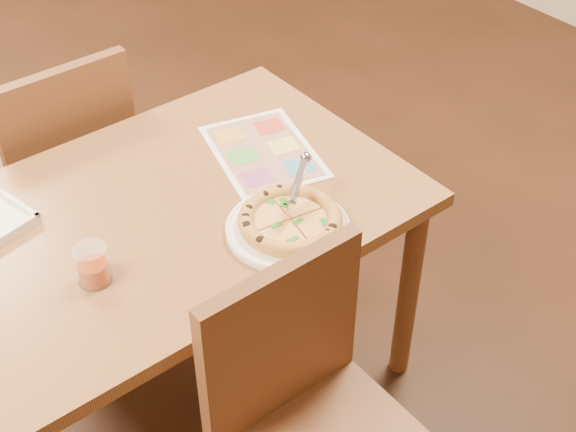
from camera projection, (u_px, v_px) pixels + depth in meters
dining_table at (162, 235)px, 2.11m from camera, size 1.30×0.85×0.72m
chair_near at (306, 398)px, 1.80m from camera, size 0.42×0.42×0.47m
chair_far at (63, 152)px, 2.52m from camera, size 0.42×0.42×0.47m
plate at (288, 229)px, 1.99m from camera, size 0.36×0.36×0.02m
pizza at (290, 220)px, 1.98m from camera, size 0.26×0.26×0.04m
pizza_cutter at (297, 187)px, 1.98m from camera, size 0.15×0.11×0.10m
glass_tumbler at (93, 267)px, 1.84m from camera, size 0.08×0.08×0.10m
menu at (264, 151)px, 2.25m from camera, size 0.35×0.43×0.00m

